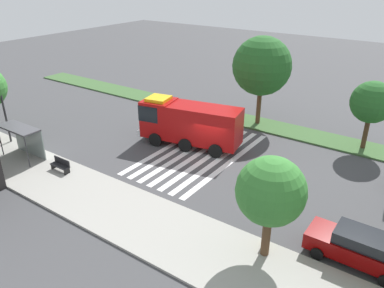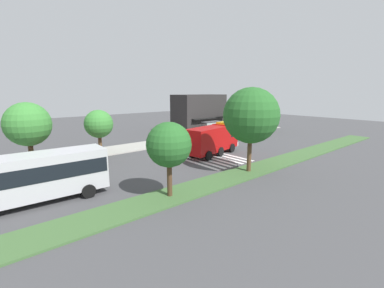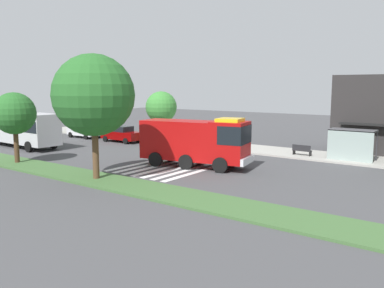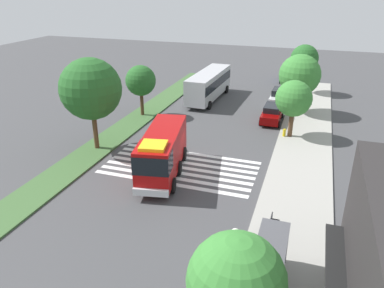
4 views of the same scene
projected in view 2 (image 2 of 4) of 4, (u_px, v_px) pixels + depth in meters
The scene contains 18 objects.
ground_plane at pixel (194, 156), 31.12m from camera, with size 120.00×120.00×0.00m, color #424244.
sidewalk at pixel (153, 144), 37.87m from camera, with size 60.00×4.80×0.14m, color #9E9B93.
median_strip at pixel (249, 171), 25.02m from camera, with size 60.00×3.00×0.14m, color #3D6033.
crosswalk at pixel (199, 155), 31.70m from camera, with size 5.85×11.99×0.01m.
fire_truck at pixel (214, 138), 31.81m from camera, with size 8.58×3.97×3.74m.
parked_car_east at pixel (72, 156), 27.35m from camera, with size 4.77×2.09×1.74m.
transit_bus at pixel (25, 176), 17.38m from camera, with size 10.53×3.15×3.44m.
bus_stop_shelter at pixel (213, 126), 43.87m from camera, with size 3.50×1.40×2.46m.
bench_near_shelter at pixel (195, 136), 41.59m from camera, with size 1.60×0.50×0.90m.
street_lamp at pixel (231, 116), 45.24m from camera, with size 0.36×0.36×5.37m.
storefront_building at pixel (199, 113), 49.29m from camera, with size 9.83×5.72×6.97m.
sidewalk_tree_west at pixel (28, 124), 26.19m from camera, with size 4.42×4.42×6.42m.
sidewalk_tree_center at pixel (99, 124), 30.87m from camera, with size 3.32×3.32×5.33m.
sidewalk_tree_east at pixel (235, 109), 46.25m from camera, with size 3.35×3.35×6.11m.
sidewalk_tree_far_east at pixel (260, 108), 51.17m from camera, with size 4.15×4.15×6.27m.
median_tree_far_west at pixel (169, 145), 18.33m from camera, with size 3.22×3.22×5.40m.
median_tree_west at pixel (251, 116), 23.89m from camera, with size 5.14×5.14×7.86m.
fire_hydrant at pixel (104, 152), 31.29m from camera, with size 0.28×0.28×0.70m, color gold.
Camera 2 is at (-19.73, -22.87, 7.63)m, focal length 24.45 mm.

